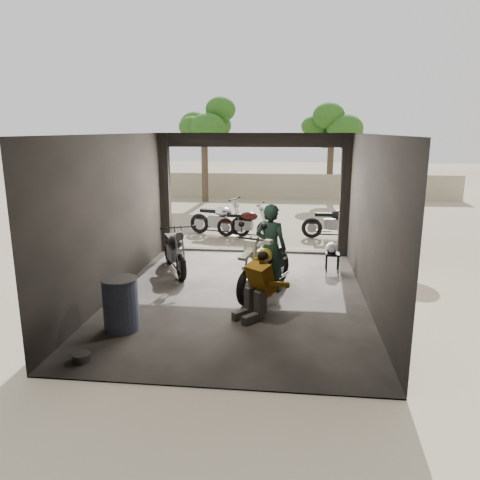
% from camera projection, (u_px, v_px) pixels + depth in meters
% --- Properties ---
extents(ground, '(80.00, 80.00, 0.00)m').
position_uv_depth(ground, '(239.00, 296.00, 9.46)').
color(ground, '#7A6D56').
rests_on(ground, ground).
extents(garage, '(7.00, 7.13, 3.20)m').
position_uv_depth(garage, '(242.00, 229.00, 9.69)').
color(garage, '#2D2B28').
rests_on(garage, ground).
extents(boundary_wall, '(18.00, 0.30, 1.20)m').
position_uv_depth(boundary_wall, '(271.00, 186.00, 22.86)').
color(boundary_wall, gray).
rests_on(boundary_wall, ground).
extents(tree_left, '(2.20, 2.20, 5.60)m').
position_uv_depth(tree_left, '(204.00, 113.00, 20.95)').
color(tree_left, '#382B1E').
rests_on(tree_left, ground).
extents(tree_right, '(2.20, 2.20, 5.00)m').
position_uv_depth(tree_right, '(332.00, 123.00, 21.88)').
color(tree_right, '#382B1E').
rests_on(tree_right, ground).
extents(main_bike, '(1.52, 2.14, 1.32)m').
position_uv_depth(main_bike, '(265.00, 263.00, 9.42)').
color(main_bike, beige).
rests_on(main_bike, ground).
extents(left_bike, '(1.44, 1.93, 1.21)m').
position_uv_depth(left_bike, '(174.00, 247.00, 10.89)').
color(left_bike, black).
rests_on(left_bike, ground).
extents(outside_bike_a, '(1.95, 1.24, 1.22)m').
position_uv_depth(outside_bike_a, '(219.00, 216.00, 14.74)').
color(outside_bike_a, black).
rests_on(outside_bike_a, ground).
extents(outside_bike_b, '(1.74, 1.00, 1.11)m').
position_uv_depth(outside_bike_b, '(246.00, 221.00, 14.36)').
color(outside_bike_b, '#360F0D').
rests_on(outside_bike_b, ground).
extents(outside_bike_c, '(1.78, 0.75, 1.20)m').
position_uv_depth(outside_bike_c, '(335.00, 220.00, 14.26)').
color(outside_bike_c, black).
rests_on(outside_bike_c, ground).
extents(rider, '(0.78, 0.64, 1.84)m').
position_uv_depth(rider, '(271.00, 248.00, 9.55)').
color(rider, black).
rests_on(rider, ground).
extents(mechanic, '(0.98, 1.00, 1.17)m').
position_uv_depth(mechanic, '(255.00, 287.00, 8.21)').
color(mechanic, '#A57116').
rests_on(mechanic, ground).
extents(stool, '(0.33, 0.33, 0.45)m').
position_uv_depth(stool, '(332.00, 256.00, 10.96)').
color(stool, black).
rests_on(stool, ground).
extents(helmet, '(0.33, 0.34, 0.26)m').
position_uv_depth(helmet, '(331.00, 248.00, 10.94)').
color(helmet, silver).
rests_on(helmet, stool).
extents(oil_drum, '(0.77, 0.77, 0.90)m').
position_uv_depth(oil_drum, '(121.00, 305.00, 7.74)').
color(oil_drum, '#3B4663').
rests_on(oil_drum, ground).
extents(sign_post, '(0.80, 0.08, 2.39)m').
position_uv_depth(sign_post, '(400.00, 195.00, 12.19)').
color(sign_post, black).
rests_on(sign_post, ground).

